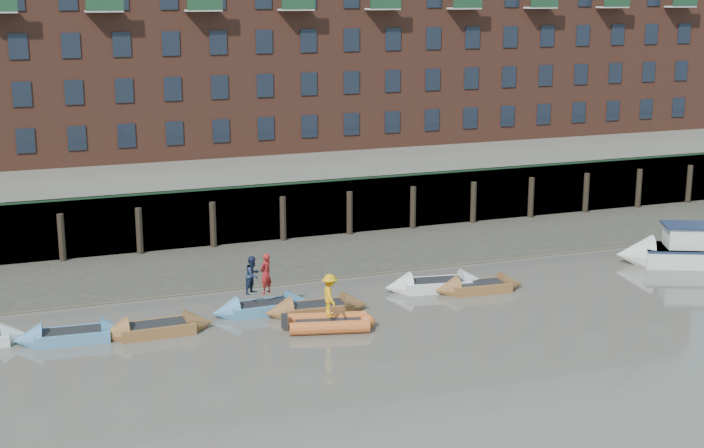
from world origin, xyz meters
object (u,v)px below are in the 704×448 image
rowboat_5 (436,285)px  motor_launch (674,251)px  person_rower_a (266,274)px  rowboat_3 (263,308)px  rib_tender (332,323)px  rowboat_1 (72,336)px  rowboat_2 (157,329)px  person_rower_b (253,275)px  person_rib_crew (330,295)px  rowboat_4 (317,309)px  rowboat_6 (479,287)px

rowboat_5 → motor_launch: motor_launch is taller
person_rower_a → rowboat_3: bearing=-56.8°
rib_tender → rowboat_3: bearing=139.0°
rowboat_1 → rowboat_2: rowboat_2 is taller
person_rower_b → rib_tender: bearing=-92.6°
person_rower_a → person_rib_crew: size_ratio=0.99×
person_rib_crew → person_rower_b: bearing=42.5°
rib_tender → person_rib_crew: 1.23m
rowboat_3 → rowboat_5: rowboat_5 is taller
rowboat_2 → rib_tender: size_ratio=1.26×
rib_tender → person_rower_a: person_rower_a is taller
rowboat_4 → person_rower_b: size_ratio=2.83×
rowboat_3 → person_rower_a: 1.57m
rib_tender → rowboat_2: bearing=178.3°
rowboat_3 → motor_launch: 22.00m
rowboat_3 → rib_tender: bearing=-56.7°
rowboat_3 → person_rower_b: bearing=159.7°
rowboat_1 → rowboat_3: bearing=9.6°
person_rower_a → rowboat_1: bearing=-29.8°
motor_launch → rowboat_6: bearing=27.9°
rowboat_5 → rowboat_6: (1.81, -0.95, -0.03)m
rowboat_3 → motor_launch: motor_launch is taller
rowboat_6 → rowboat_2: bearing=-173.5°
person_rib_crew → rowboat_6: bearing=-67.9°
rowboat_3 → rib_tender: size_ratio=1.24×
rowboat_1 → rib_tender: size_ratio=1.25×
rowboat_1 → rib_tender: bearing=-8.3°
rowboat_6 → person_rib_crew: bearing=-158.8°
person_rower_a → rowboat_2: bearing=-22.4°
rib_tender → person_rower_b: size_ratio=2.22×
rowboat_4 → person_rower_b: person_rower_b is taller
person_rower_b → rowboat_6: bearing=-44.8°
rowboat_4 → rowboat_6: size_ratio=1.05×
rib_tender → person_rower_b: person_rower_b is taller
motor_launch → person_rib_crew: person_rib_crew is taller
rowboat_6 → person_rower_a: 10.39m
rowboat_3 → rib_tender: (2.15, -3.09, 0.04)m
rowboat_2 → person_rower_a: bearing=11.2°
motor_launch → person_rib_crew: bearing=33.8°
rowboat_4 → rowboat_6: rowboat_4 is taller
rowboat_4 → motor_launch: (19.79, 0.91, 0.46)m
rowboat_5 → person_rib_crew: (-6.55, -3.42, 1.25)m
rowboat_4 → rowboat_6: 8.22m
rowboat_4 → rowboat_5: 6.53m
rowboat_5 → rowboat_6: size_ratio=1.13×
rowboat_3 → person_rower_a: bearing=-24.1°
rib_tender → motor_launch: 20.08m
rowboat_3 → motor_launch: bearing=-1.7°
rowboat_1 → rowboat_6: size_ratio=1.03×
rowboat_1 → person_rower_a: 8.52m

